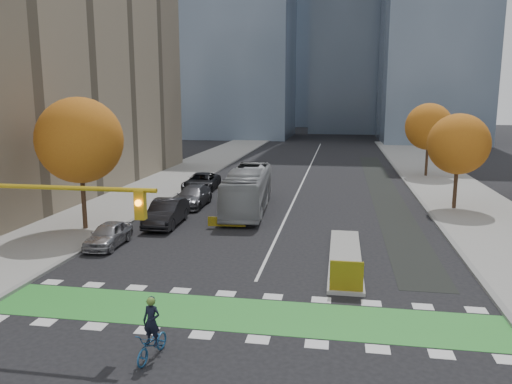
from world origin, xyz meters
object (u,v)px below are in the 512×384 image
(tree_west, at_px, (80,140))
(parked_car_b, at_px, (166,213))
(traffic_signal_west, at_px, (9,216))
(tree_east_far, at_px, (429,127))
(tree_east_near, at_px, (459,144))
(hazard_board, at_px, (347,276))
(parked_car_c, at_px, (193,196))
(bus, at_px, (248,190))
(parked_car_a, at_px, (108,235))
(parked_car_d, at_px, (201,182))
(cyclist, at_px, (152,338))

(tree_west, relative_size, parked_car_b, 1.61)
(traffic_signal_west, bearing_deg, parked_car_b, 87.95)
(tree_west, relative_size, tree_east_far, 1.08)
(tree_east_near, xyz_separation_m, tree_east_far, (0.50, 16.00, 0.38))
(hazard_board, bearing_deg, tree_west, 154.01)
(hazard_board, xyz_separation_m, parked_car_c, (-11.43, 15.77, -0.04))
(bus, distance_m, parked_car_a, 11.84)
(hazard_board, height_order, parked_car_d, parked_car_d)
(parked_car_a, bearing_deg, hazard_board, -21.70)
(tree_east_near, bearing_deg, traffic_signal_west, -131.52)
(tree_west, bearing_deg, parked_car_a, -44.69)
(traffic_signal_west, xyz_separation_m, parked_car_d, (-0.61, 26.79, -3.25))
(parked_car_b, bearing_deg, tree_west, -158.50)
(tree_east_near, relative_size, bus, 0.63)
(traffic_signal_west, distance_m, parked_car_c, 20.75)
(parked_car_a, bearing_deg, traffic_signal_west, -84.90)
(cyclist, bearing_deg, parked_car_a, 130.27)
(tree_west, height_order, parked_car_b, tree_west)
(parked_car_d, bearing_deg, tree_west, -105.67)
(tree_west, bearing_deg, parked_car_b, 23.89)
(parked_car_b, bearing_deg, parked_car_c, 87.82)
(tree_west, bearing_deg, tree_east_far, 46.70)
(tree_west, bearing_deg, cyclist, -55.02)
(cyclist, distance_m, parked_car_c, 22.77)
(hazard_board, height_order, parked_car_c, parked_car_c)
(traffic_signal_west, height_order, bus, traffic_signal_west)
(traffic_signal_west, bearing_deg, tree_east_far, 62.05)
(traffic_signal_west, distance_m, parked_car_d, 27.00)
(tree_west, distance_m, parked_car_c, 10.39)
(hazard_board, relative_size, tree_east_near, 0.20)
(tree_west, height_order, parked_car_c, tree_west)
(traffic_signal_west, xyz_separation_m, bus, (4.93, 19.71, -2.48))
(tree_east_far, distance_m, parked_car_a, 36.36)
(tree_east_near, distance_m, bus, 15.61)
(tree_west, xyz_separation_m, cyclist, (9.91, -14.16, -4.93))
(hazard_board, relative_size, parked_car_c, 0.27)
(parked_car_b, bearing_deg, cyclist, -74.20)
(traffic_signal_west, bearing_deg, tree_west, 108.02)
(parked_car_b, bearing_deg, parked_car_d, 92.88)
(tree_east_near, distance_m, parked_car_c, 19.97)
(bus, bearing_deg, parked_car_c, 166.16)
(tree_east_near, bearing_deg, bus, -169.43)
(cyclist, bearing_deg, traffic_signal_west, 172.79)
(bus, relative_size, parked_car_c, 2.14)
(hazard_board, xyz_separation_m, tree_west, (-16.00, 7.80, 4.82))
(tree_east_far, height_order, cyclist, tree_east_far)
(tree_east_near, height_order, parked_car_a, tree_east_near)
(cyclist, height_order, parked_car_c, cyclist)
(traffic_signal_west, relative_size, parked_car_d, 1.51)
(tree_west, xyz_separation_m, parked_car_a, (3.00, -2.97, -4.94))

